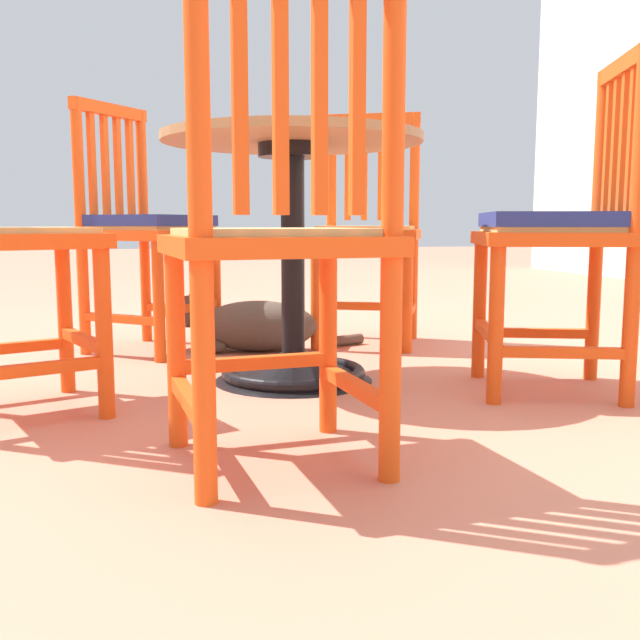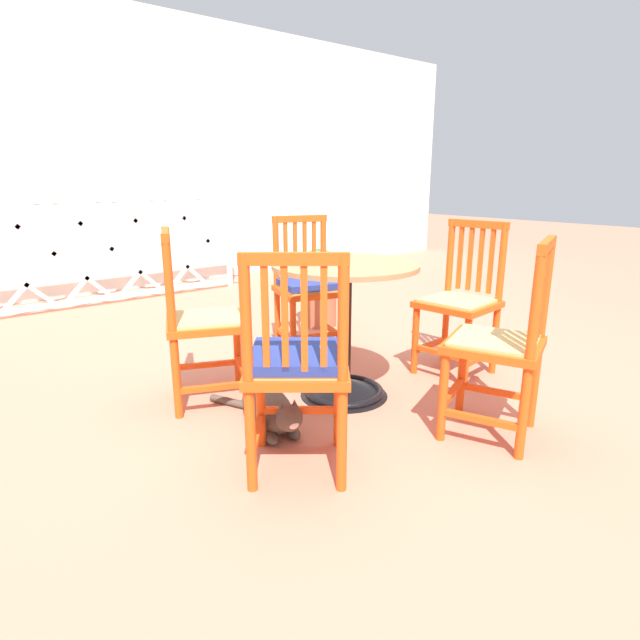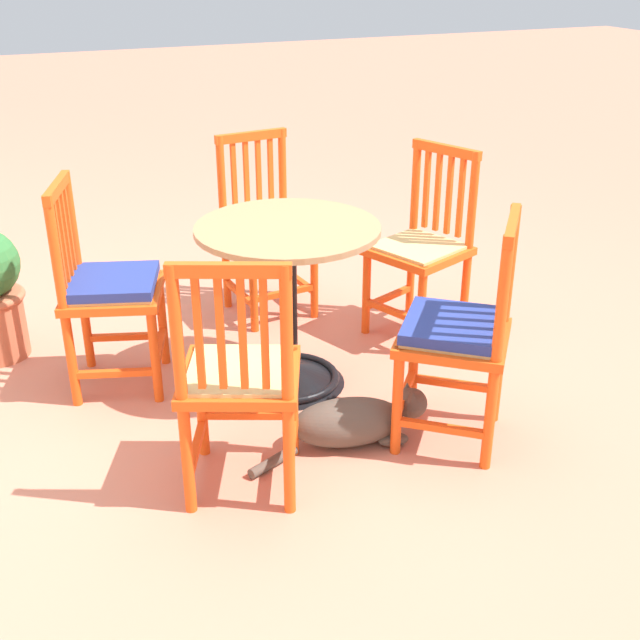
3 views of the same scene
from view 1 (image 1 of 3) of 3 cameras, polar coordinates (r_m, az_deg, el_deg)
The scene contains 7 objects.
ground_plane at distance 2.22m, azimuth -3.12°, elevation -4.71°, with size 24.00×24.00×0.00m, color #C6755B.
cafe_table at distance 2.17m, azimuth -2.14°, elevation 2.61°, with size 0.76×0.76×0.73m.
orange_chair_at_corner at distance 2.13m, azimuth 18.33°, elevation 6.51°, with size 0.50×0.50×0.91m.
orange_chair_by_planter at distance 2.87m, azimuth 3.80°, elevation 6.79°, with size 0.52×0.52×0.91m.
orange_chair_near_fence at distance 2.77m, azimuth -13.59°, elevation 6.84°, with size 0.56×0.56×0.91m.
orange_chair_tucked_in at distance 1.37m, azimuth -3.29°, elevation 5.96°, with size 0.44×0.44×0.91m.
tabby_cat at distance 2.71m, azimuth -5.81°, elevation -0.47°, with size 0.29×0.75×0.23m.
Camera 1 is at (2.14, -0.35, 0.47)m, focal length 40.69 mm.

